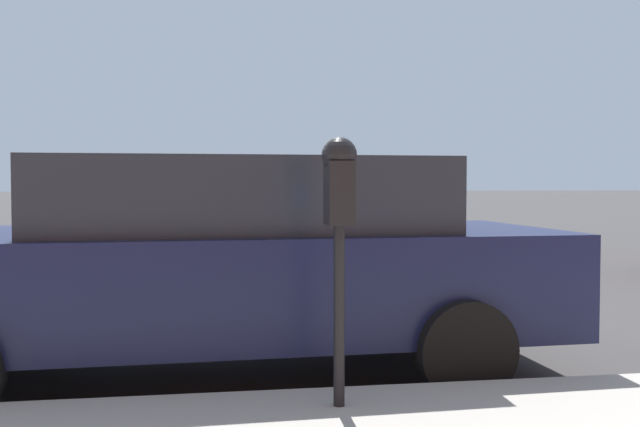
{
  "coord_description": "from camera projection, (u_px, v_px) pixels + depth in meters",
  "views": [
    {
      "loc": [
        -6.47,
        -0.01,
        1.38
      ],
      "look_at": [
        -2.09,
        -0.73,
        1.19
      ],
      "focal_mm": 42.0,
      "sensor_mm": 36.0,
      "label": 1
    }
  ],
  "objects": [
    {
      "name": "ground_plane",
      "position": [
        197.0,
        342.0,
        6.43
      ],
      "size": [
        220.0,
        220.0,
        0.0
      ],
      "primitive_type": "plane",
      "color": "#3D3A3A"
    },
    {
      "name": "parking_meter",
      "position": [
        339.0,
        202.0,
        3.97
      ],
      "size": [
        0.21,
        0.19,
        1.44
      ],
      "color": "black",
      "rests_on": "sidewalk"
    },
    {
      "name": "car_navy",
      "position": [
        219.0,
        261.0,
        5.35
      ],
      "size": [
        2.25,
        4.99,
        1.55
      ],
      "rotation": [
        0.0,
        0.0,
        0.03
      ],
      "color": "#14193D",
      "rests_on": "ground_plane"
    }
  ]
}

